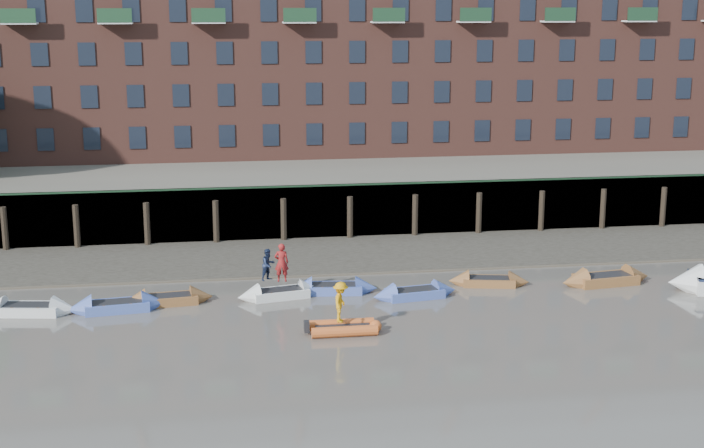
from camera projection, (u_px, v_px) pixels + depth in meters
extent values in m
plane|color=#5E5850|center=(381.00, 374.00, 37.96)|extent=(220.00, 220.00, 0.00)
cube|color=#3D382F|center=(325.00, 256.00, 55.30)|extent=(110.00, 8.00, 0.50)
cube|color=#4C4336|center=(332.00, 272.00, 52.02)|extent=(110.00, 1.60, 0.10)
cube|color=#2D2A26|center=(316.00, 212.00, 59.18)|extent=(110.00, 0.80, 3.20)
cylinder|color=black|center=(5.00, 229.00, 56.02)|extent=(0.36, 0.36, 2.60)
cylinder|color=black|center=(77.00, 227.00, 56.60)|extent=(0.36, 0.36, 2.60)
cylinder|color=black|center=(147.00, 224.00, 57.17)|extent=(0.36, 0.36, 2.60)
cylinder|color=black|center=(216.00, 222.00, 57.75)|extent=(0.36, 0.36, 2.60)
cylinder|color=black|center=(284.00, 220.00, 58.33)|extent=(0.36, 0.36, 2.60)
cylinder|color=black|center=(350.00, 218.00, 58.91)|extent=(0.36, 0.36, 2.60)
cylinder|color=black|center=(415.00, 216.00, 59.48)|extent=(0.36, 0.36, 2.60)
cylinder|color=black|center=(479.00, 214.00, 60.06)|extent=(0.36, 0.36, 2.60)
cylinder|color=black|center=(541.00, 211.00, 60.64)|extent=(0.36, 0.36, 2.60)
cylinder|color=black|center=(603.00, 209.00, 61.21)|extent=(0.36, 0.36, 2.60)
cylinder|color=black|center=(663.00, 207.00, 61.79)|extent=(0.36, 0.36, 2.60)
cube|color=#264C2D|center=(316.00, 186.00, 58.51)|extent=(110.00, 0.06, 0.10)
cube|color=#5E594D|center=(295.00, 173.00, 72.28)|extent=(110.00, 28.00, 3.20)
cube|color=brown|center=(292.00, 68.00, 71.52)|extent=(80.00, 10.00, 12.00)
cube|color=black|center=(46.00, 140.00, 65.18)|extent=(1.10, 0.12, 1.50)
cube|color=black|center=(92.00, 139.00, 65.62)|extent=(1.10, 0.12, 1.50)
cube|color=black|center=(137.00, 138.00, 66.05)|extent=(1.10, 0.12, 1.50)
cube|color=black|center=(183.00, 137.00, 66.48)|extent=(1.10, 0.12, 1.50)
cube|color=black|center=(227.00, 136.00, 66.91)|extent=(1.10, 0.12, 1.50)
cube|color=black|center=(271.00, 135.00, 67.35)|extent=(1.10, 0.12, 1.50)
cube|color=black|center=(314.00, 134.00, 67.78)|extent=(1.10, 0.12, 1.50)
cube|color=black|center=(357.00, 133.00, 68.21)|extent=(1.10, 0.12, 1.50)
cube|color=black|center=(399.00, 132.00, 68.64)|extent=(1.10, 0.12, 1.50)
cube|color=black|center=(441.00, 131.00, 69.08)|extent=(1.10, 0.12, 1.50)
cube|color=black|center=(482.00, 131.00, 69.51)|extent=(1.10, 0.12, 1.50)
cube|color=black|center=(523.00, 130.00, 69.94)|extent=(1.10, 0.12, 1.50)
cube|color=black|center=(563.00, 129.00, 70.38)|extent=(1.10, 0.12, 1.50)
cube|color=black|center=(603.00, 128.00, 70.81)|extent=(1.10, 0.12, 1.50)
cube|color=black|center=(642.00, 127.00, 71.24)|extent=(1.10, 0.12, 1.50)
cube|color=black|center=(680.00, 127.00, 71.67)|extent=(1.10, 0.12, 1.50)
cube|color=black|center=(43.00, 97.00, 64.55)|extent=(1.10, 0.12, 1.50)
cube|color=black|center=(89.00, 97.00, 64.98)|extent=(1.10, 0.12, 1.50)
cube|color=black|center=(135.00, 96.00, 65.41)|extent=(1.10, 0.12, 1.50)
cube|color=black|center=(181.00, 95.00, 65.85)|extent=(1.10, 0.12, 1.50)
cube|color=black|center=(226.00, 95.00, 66.28)|extent=(1.10, 0.12, 1.50)
cube|color=black|center=(270.00, 94.00, 66.71)|extent=(1.10, 0.12, 1.50)
cube|color=black|center=(314.00, 93.00, 67.15)|extent=(1.10, 0.12, 1.50)
cube|color=black|center=(357.00, 93.00, 67.58)|extent=(1.10, 0.12, 1.50)
cube|color=black|center=(400.00, 92.00, 68.01)|extent=(1.10, 0.12, 1.50)
cube|color=black|center=(442.00, 92.00, 68.44)|extent=(1.10, 0.12, 1.50)
cube|color=black|center=(483.00, 91.00, 68.88)|extent=(1.10, 0.12, 1.50)
cube|color=black|center=(524.00, 90.00, 69.31)|extent=(1.10, 0.12, 1.50)
cube|color=black|center=(565.00, 90.00, 69.74)|extent=(1.10, 0.12, 1.50)
cube|color=black|center=(605.00, 89.00, 70.18)|extent=(1.10, 0.12, 1.50)
cube|color=black|center=(644.00, 89.00, 70.61)|extent=(1.10, 0.12, 1.50)
cube|color=black|center=(683.00, 88.00, 71.04)|extent=(1.10, 0.12, 1.50)
cube|color=black|center=(40.00, 54.00, 63.92)|extent=(1.10, 0.12, 1.50)
cube|color=black|center=(87.00, 54.00, 64.35)|extent=(1.10, 0.12, 1.50)
cube|color=black|center=(133.00, 54.00, 64.78)|extent=(1.10, 0.12, 1.50)
cube|color=black|center=(179.00, 53.00, 65.21)|extent=(1.10, 0.12, 1.50)
cube|color=black|center=(225.00, 53.00, 65.65)|extent=(1.10, 0.12, 1.50)
cube|color=black|center=(269.00, 53.00, 66.08)|extent=(1.10, 0.12, 1.50)
cube|color=black|center=(313.00, 52.00, 66.51)|extent=(1.10, 0.12, 1.50)
cube|color=black|center=(357.00, 52.00, 66.95)|extent=(1.10, 0.12, 1.50)
cube|color=black|center=(400.00, 51.00, 67.38)|extent=(1.10, 0.12, 1.50)
cube|color=black|center=(443.00, 51.00, 67.81)|extent=(1.10, 0.12, 1.50)
cube|color=black|center=(484.00, 51.00, 68.24)|extent=(1.10, 0.12, 1.50)
cube|color=black|center=(526.00, 50.00, 68.68)|extent=(1.10, 0.12, 1.50)
cube|color=black|center=(567.00, 50.00, 69.11)|extent=(1.10, 0.12, 1.50)
cube|color=black|center=(607.00, 50.00, 69.54)|extent=(1.10, 0.12, 1.50)
cube|color=black|center=(647.00, 49.00, 69.97)|extent=(1.10, 0.12, 1.50)
cube|color=black|center=(686.00, 49.00, 70.41)|extent=(1.10, 0.12, 1.50)
cube|color=black|center=(36.00, 11.00, 63.28)|extent=(1.10, 0.12, 1.50)
cube|color=black|center=(84.00, 10.00, 63.72)|extent=(1.10, 0.12, 1.50)
cube|color=black|center=(131.00, 10.00, 64.15)|extent=(1.10, 0.12, 1.50)
cube|color=black|center=(178.00, 10.00, 64.58)|extent=(1.10, 0.12, 1.50)
cube|color=black|center=(223.00, 10.00, 65.01)|extent=(1.10, 0.12, 1.50)
cube|color=black|center=(268.00, 10.00, 65.45)|extent=(1.10, 0.12, 1.50)
cube|color=black|center=(313.00, 10.00, 65.88)|extent=(1.10, 0.12, 1.50)
cube|color=black|center=(357.00, 10.00, 66.31)|extent=(1.10, 0.12, 1.50)
cube|color=black|center=(401.00, 10.00, 66.74)|extent=(1.10, 0.12, 1.50)
cube|color=black|center=(443.00, 10.00, 67.18)|extent=(1.10, 0.12, 1.50)
cube|color=black|center=(486.00, 10.00, 67.61)|extent=(1.10, 0.12, 1.50)
cube|color=black|center=(527.00, 10.00, 68.04)|extent=(1.10, 0.12, 1.50)
cube|color=black|center=(569.00, 10.00, 68.48)|extent=(1.10, 0.12, 1.50)
cube|color=black|center=(609.00, 9.00, 68.91)|extent=(1.10, 0.12, 1.50)
cube|color=black|center=(650.00, 9.00, 69.34)|extent=(1.10, 0.12, 1.50)
cube|color=black|center=(689.00, 9.00, 69.77)|extent=(1.10, 0.12, 1.50)
cube|color=silver|center=(29.00, 309.00, 45.10)|extent=(3.07, 1.76, 0.45)
cone|color=silver|center=(65.00, 309.00, 45.07)|extent=(1.33, 1.47, 1.31)
cube|color=black|center=(28.00, 305.00, 45.05)|extent=(2.54, 1.36, 0.06)
cube|color=#465CAC|center=(117.00, 306.00, 45.55)|extent=(3.05, 1.67, 0.46)
cone|color=#465CAC|center=(154.00, 303.00, 45.99)|extent=(1.29, 1.45, 1.31)
cone|color=#465CAC|center=(79.00, 309.00, 45.10)|extent=(1.29, 1.45, 1.31)
cube|color=black|center=(117.00, 302.00, 45.50)|extent=(2.53, 1.28, 0.06)
cube|color=brown|center=(168.00, 300.00, 46.59)|extent=(2.86, 1.54, 0.43)
cone|color=brown|center=(202.00, 297.00, 47.00)|extent=(1.20, 1.35, 1.23)
cone|color=brown|center=(134.00, 302.00, 46.19)|extent=(1.20, 1.35, 1.23)
cube|color=black|center=(168.00, 296.00, 46.55)|extent=(2.37, 1.18, 0.06)
cube|color=silver|center=(280.00, 294.00, 47.55)|extent=(2.90, 1.74, 0.42)
cone|color=silver|center=(311.00, 290.00, 48.08)|extent=(1.28, 1.41, 1.22)
cone|color=silver|center=(248.00, 297.00, 47.02)|extent=(1.28, 1.41, 1.22)
cube|color=black|center=(280.00, 290.00, 47.50)|extent=(2.40, 1.35, 0.06)
cube|color=#465CAC|center=(334.00, 289.00, 48.35)|extent=(2.88, 1.55, 0.43)
cone|color=#465CAC|center=(366.00, 288.00, 48.40)|extent=(1.21, 1.36, 1.25)
cone|color=#465CAC|center=(301.00, 289.00, 48.29)|extent=(1.21, 1.36, 1.25)
cube|color=black|center=(334.00, 285.00, 48.30)|extent=(2.39, 1.19, 0.06)
cube|color=#465CAC|center=(415.00, 293.00, 47.55)|extent=(2.90, 1.65, 0.43)
cone|color=#465CAC|center=(445.00, 290.00, 48.03)|extent=(1.25, 1.39, 1.24)
cone|color=#465CAC|center=(384.00, 296.00, 47.08)|extent=(1.25, 1.39, 1.24)
cube|color=black|center=(415.00, 290.00, 47.51)|extent=(2.40, 1.28, 0.06)
cube|color=brown|center=(489.00, 281.00, 49.59)|extent=(2.79, 1.69, 0.41)
cone|color=brown|center=(519.00, 282.00, 49.50)|extent=(1.24, 1.36, 1.18)
cone|color=brown|center=(459.00, 281.00, 49.68)|extent=(1.24, 1.36, 1.18)
cube|color=black|center=(489.00, 278.00, 49.55)|extent=(2.31, 1.31, 0.06)
cube|color=brown|center=(606.00, 279.00, 49.82)|extent=(3.30, 1.82, 0.49)
cone|color=brown|center=(637.00, 277.00, 50.31)|extent=(1.40, 1.57, 1.42)
cone|color=brown|center=(573.00, 282.00, 49.32)|extent=(1.40, 1.57, 1.42)
cube|color=black|center=(606.00, 275.00, 49.77)|extent=(2.73, 1.40, 0.06)
cylinder|color=#CC5A23|center=(341.00, 324.00, 43.04)|extent=(2.86, 0.48, 0.47)
cylinder|color=#CC5A23|center=(345.00, 331.00, 42.07)|extent=(2.86, 0.48, 0.47)
sphere|color=#CC5A23|center=(375.00, 326.00, 42.76)|extent=(0.54, 0.54, 0.54)
cube|color=black|center=(343.00, 328.00, 42.56)|extent=(2.39, 0.82, 0.16)
cone|color=silver|center=(684.00, 282.00, 48.61)|extent=(1.93, 2.18, 1.93)
imported|color=maroon|center=(282.00, 262.00, 47.21)|extent=(0.70, 0.48, 1.89)
imported|color=#19233F|center=(268.00, 265.00, 47.44)|extent=(0.97, 0.94, 1.57)
imported|color=orange|center=(341.00, 302.00, 42.30)|extent=(0.98, 1.30, 1.79)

